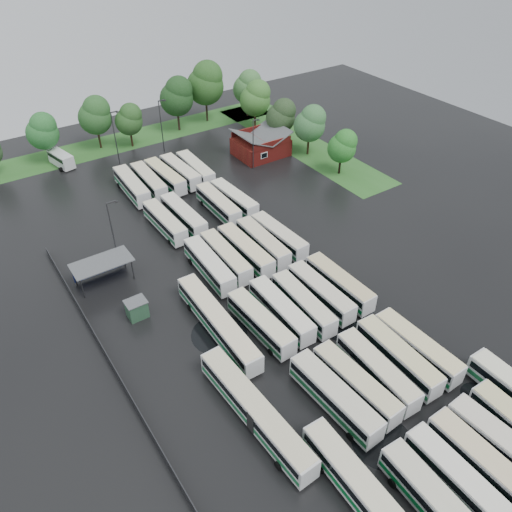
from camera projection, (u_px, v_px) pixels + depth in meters
ground at (295, 324)px, 64.11m from camera, size 160.00×160.00×0.00m
brick_building at (261, 146)px, 101.81m from camera, size 10.07×8.60×5.39m
wash_shed at (101, 264)px, 69.14m from camera, size 8.20×4.20×3.58m
utility_hut at (137, 309)px, 64.39m from camera, size 2.70×2.20×2.62m
grass_strip_north at (119, 142)px, 107.66m from camera, size 80.00×10.00×0.01m
grass_strip_east at (299, 143)px, 107.41m from camera, size 10.00×50.00×0.01m
west_fence at (106, 355)px, 59.13m from camera, size 0.10×50.00×1.20m
bus_r0c0 at (436, 503)px, 43.93m from camera, size 3.02×11.93×3.29m
bus_r0c1 at (460, 481)px, 45.59m from camera, size 2.55×11.53×3.20m
bus_r0c2 at (485, 465)px, 46.76m from camera, size 2.56×11.89×3.31m
bus_r0c3 at (506, 449)px, 48.06m from camera, size 3.12×12.17×3.36m
bus_r1c0 at (335, 397)px, 52.89m from camera, size 2.97×12.13×3.35m
bus_r1c1 at (356, 384)px, 54.34m from camera, size 2.86×11.59×3.20m
bus_r1c2 at (377, 371)px, 55.80m from camera, size 3.01×11.59×3.20m
bus_r1c3 at (398, 356)px, 57.39m from camera, size 2.95×11.83×3.27m
bus_r1c4 at (417, 347)px, 58.53m from camera, size 2.64×11.66×3.24m
bus_r2c0 at (261, 322)px, 61.81m from camera, size 2.77×11.52×3.19m
bus_r2c1 at (281, 310)px, 63.51m from camera, size 2.78×11.67×3.23m
bus_r2c2 at (303, 304)px, 64.55m from camera, size 2.97×11.54×3.18m
bus_r2c3 at (321, 292)px, 66.26m from camera, size 2.47×11.47×3.19m
bus_r2c4 at (339, 283)px, 67.76m from camera, size 2.58×11.56×3.21m
bus_r3c0 at (209, 265)px, 70.81m from camera, size 3.07×11.90×3.28m
bus_r3c1 at (226, 257)px, 72.43m from camera, size 2.82×11.61×3.21m
bus_r3c2 at (246, 250)px, 73.58m from camera, size 2.55×11.90×3.31m
bus_r3c3 at (263, 243)px, 75.18m from camera, size 2.79×11.70×3.24m
bus_r3c4 at (279, 236)px, 76.64m from camera, size 2.89×11.50×3.18m
bus_r4c0 at (165, 222)px, 79.76m from camera, size 2.59×11.44×3.18m
bus_r4c1 at (184, 216)px, 81.16m from camera, size 2.66×11.82×3.28m
bus_r4c3 at (218, 204)px, 84.01m from camera, size 2.71×11.64×3.23m
bus_r4c4 at (234, 199)px, 85.47m from camera, size 2.91×11.51×3.18m
bus_r5c0 at (132, 186)px, 88.81m from camera, size 3.04×12.19×3.37m
bus_r5c1 at (149, 181)px, 90.33m from camera, size 2.85×11.78×3.26m
bus_r5c2 at (165, 176)px, 91.70m from camera, size 3.03×11.90×3.29m
bus_r5c3 at (180, 172)px, 93.21m from camera, size 2.81×11.74×3.25m
bus_r5c4 at (195, 169)px, 94.14m from camera, size 2.87×11.75×3.25m
artic_bus_west_a at (373, 504)px, 43.88m from camera, size 2.93×17.58×3.25m
artic_bus_west_b at (218, 322)px, 61.78m from camera, size 2.94×17.52×3.24m
artic_bus_west_c at (255, 411)px, 51.53m from camera, size 3.08×17.59×3.25m
minibus at (61, 159)px, 98.01m from camera, size 3.63×6.73×2.79m
tree_north_1 at (43, 131)px, 96.43m from camera, size 6.19×6.19×10.25m
tree_north_2 at (96, 115)px, 101.22m from camera, size 6.75×6.75×11.19m
tree_north_3 at (129, 119)px, 102.56m from camera, size 5.64×5.64×9.34m
tree_north_4 at (177, 96)px, 108.22m from camera, size 7.31×7.31×12.11m
tree_north_5 at (206, 83)px, 111.86m from camera, size 8.34×8.34×13.81m
tree_north_6 at (248, 87)px, 115.25m from camera, size 6.60×6.60×10.94m
tree_east_0 at (343, 146)px, 92.99m from camera, size 5.39×5.39×8.93m
tree_east_1 at (311, 123)px, 99.12m from camera, size 6.29×6.29×10.41m
tree_east_2 at (282, 116)px, 102.88m from camera, size 6.05×6.05×10.03m
tree_east_3 at (256, 98)px, 109.10m from camera, size 6.73×6.73×11.14m
tree_east_4 at (256, 96)px, 115.14m from camera, size 4.98×4.98×8.25m
lamp_post_ne at (254, 141)px, 94.56m from camera, size 1.53×0.30×9.94m
lamp_post_nw at (113, 231)px, 69.70m from camera, size 1.68×0.33×10.91m
lamp_post_back_w at (115, 135)px, 95.64m from camera, size 1.66×0.32×10.80m
lamp_post_back_e at (162, 122)px, 100.50m from camera, size 1.66×0.32×10.77m
puddle_0 at (382, 442)px, 50.71m from camera, size 6.41×6.41×0.01m
puddle_1 at (477, 395)px, 55.28m from camera, size 3.50×3.50×0.01m
puddle_2 at (219, 334)px, 62.62m from camera, size 7.11×7.11×0.01m
puddle_3 at (341, 327)px, 63.58m from camera, size 4.99×4.99×0.01m
puddle_4 at (495, 386)px, 56.27m from camera, size 3.35×3.35×0.01m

